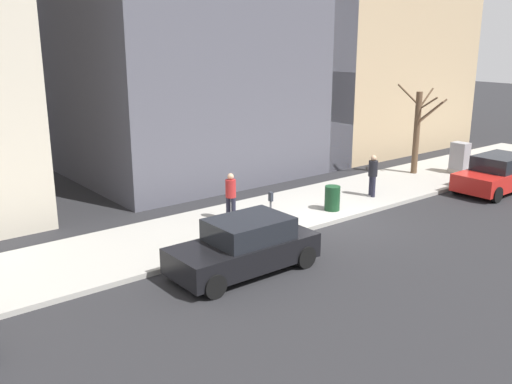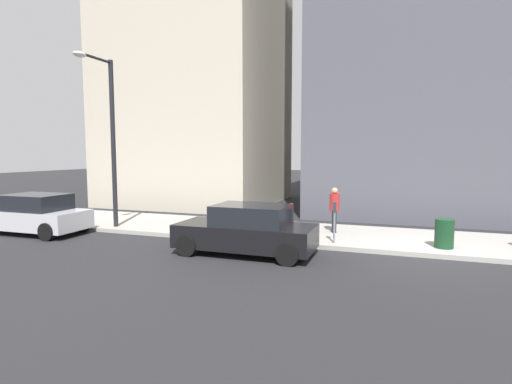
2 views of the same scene
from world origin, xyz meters
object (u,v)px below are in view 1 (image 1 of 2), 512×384
object	(u,v)px
utility_box	(460,158)
pedestrian_near_meter	(373,173)
parked_car_red	(498,174)
parking_meter	(271,208)
parked_car_black	(245,246)
pedestrian_midblock	(231,194)
trash_bin	(332,198)
bare_tree	(418,129)

from	to	relation	value
utility_box	pedestrian_near_meter	distance (m)	6.18
parked_car_red	parking_meter	size ratio (longest dim) A/B	3.14
parked_car_red	parked_car_black	size ratio (longest dim) A/B	1.01
pedestrian_midblock	trash_bin	bearing A→B (deg)	57.99
parked_car_red	bare_tree	bearing A→B (deg)	6.68
parked_car_red	utility_box	world-z (taller)	utility_box
parking_meter	pedestrian_midblock	world-z (taller)	pedestrian_midblock
bare_tree	trash_bin	size ratio (longest dim) A/B	4.60
parking_meter	bare_tree	bearing A→B (deg)	-78.58
parked_car_red	pedestrian_midblock	world-z (taller)	pedestrian_midblock
parked_car_red	trash_bin	distance (m)	7.96
parked_car_red	trash_bin	world-z (taller)	parked_car_red
parked_car_red	pedestrian_near_meter	world-z (taller)	pedestrian_near_meter
bare_tree	pedestrian_near_meter	distance (m)	4.90
parking_meter	trash_bin	size ratio (longest dim) A/B	1.50
utility_box	trash_bin	xyz separation A→B (m)	(-0.40, 8.75, -0.25)
utility_box	bare_tree	world-z (taller)	bare_tree
parked_car_black	bare_tree	size ratio (longest dim) A/B	1.02
parking_meter	pedestrian_near_meter	size ratio (longest dim) A/B	0.81
parking_meter	bare_tree	distance (m)	10.74
utility_box	pedestrian_near_meter	xyz separation A→B (m)	(-0.08, 6.18, 0.24)
parked_car_red	trash_bin	size ratio (longest dim) A/B	4.71
parked_car_red	pedestrian_midblock	size ratio (longest dim) A/B	2.55
pedestrian_near_meter	parked_car_red	bearing A→B (deg)	-89.40
pedestrian_near_meter	utility_box	bearing A→B (deg)	-63.42
trash_bin	parked_car_red	bearing A→B (deg)	-105.19
pedestrian_near_meter	parked_car_black	bearing A→B (deg)	132.73
parking_meter	bare_tree	size ratio (longest dim) A/B	0.33
trash_bin	bare_tree	bearing A→B (deg)	-76.90
bare_tree	trash_bin	bearing A→B (deg)	103.10
parking_meter	trash_bin	xyz separation A→B (m)	(0.45, -3.31, -0.38)
pedestrian_near_meter	pedestrian_midblock	world-z (taller)	same
parking_meter	pedestrian_near_meter	world-z (taller)	pedestrian_near_meter
bare_tree	parking_meter	bearing A→B (deg)	101.42
parked_car_red	parked_car_black	world-z (taller)	same
bare_tree	pedestrian_near_meter	world-z (taller)	bare_tree
utility_box	pedestrian_midblock	size ratio (longest dim) A/B	0.86
parking_meter	pedestrian_midblock	bearing A→B (deg)	8.36
parked_car_red	parking_meter	distance (m)	11.11
parking_meter	pedestrian_midblock	xyz separation A→B (m)	(1.82, 0.27, 0.11)
parked_car_black	pedestrian_near_meter	xyz separation A→B (m)	(2.51, -8.26, 0.35)
parked_car_black	pedestrian_near_meter	world-z (taller)	pedestrian_near_meter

